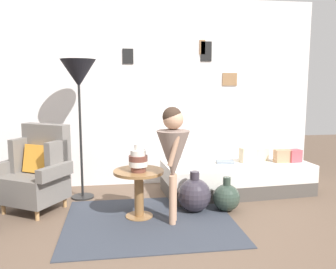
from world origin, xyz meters
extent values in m
plane|color=brown|center=(0.00, 0.00, 0.00)|extent=(12.00, 12.00, 0.00)
cube|color=silver|center=(0.00, 1.95, 1.30)|extent=(4.80, 0.10, 2.60)
cube|color=olive|center=(0.78, 1.90, 1.94)|extent=(0.08, 0.02, 0.20)
cube|color=#99998E|center=(0.78, 1.89, 1.94)|extent=(0.06, 0.01, 0.15)
cube|color=black|center=(-0.26, 1.90, 1.81)|extent=(0.15, 0.02, 0.20)
cube|color=slate|center=(-0.26, 1.89, 1.81)|extent=(0.11, 0.01, 0.16)
cube|color=olive|center=(1.19, 1.90, 1.50)|extent=(0.21, 0.02, 0.18)
cube|color=gray|center=(1.19, 1.89, 1.50)|extent=(0.17, 0.01, 0.14)
cube|color=black|center=(0.83, 1.90, 1.88)|extent=(0.16, 0.02, 0.27)
cube|color=gray|center=(0.83, 1.89, 1.88)|extent=(0.12, 0.01, 0.21)
cube|color=#333842|center=(-0.12, 0.46, 0.01)|extent=(1.76, 1.49, 0.01)
cylinder|color=tan|center=(-1.70, 0.92, 0.06)|extent=(0.04, 0.04, 0.12)
cylinder|color=tan|center=(-1.29, 0.67, 0.06)|extent=(0.04, 0.04, 0.12)
cylinder|color=tan|center=(-1.47, 1.31, 0.06)|extent=(0.04, 0.04, 0.12)
cylinder|color=tan|center=(-1.06, 1.06, 0.06)|extent=(0.04, 0.04, 0.12)
cube|color=slate|center=(-1.38, 0.99, 0.27)|extent=(0.80, 0.79, 0.30)
cube|color=slate|center=(-1.26, 1.19, 0.70)|extent=(0.59, 0.43, 0.55)
cube|color=slate|center=(-1.55, 1.21, 0.61)|extent=(0.23, 0.30, 0.39)
cube|color=slate|center=(-1.11, 0.94, 0.61)|extent=(0.23, 0.30, 0.39)
cube|color=slate|center=(-1.67, 1.14, 0.49)|extent=(0.34, 0.48, 0.14)
cube|color=slate|center=(-1.11, 0.80, 0.49)|extent=(0.34, 0.48, 0.14)
cube|color=orange|center=(-1.33, 1.07, 0.58)|extent=(0.39, 0.33, 0.33)
cube|color=#4C4742|center=(1.12, 1.31, 0.09)|extent=(1.95, 0.94, 0.18)
cube|color=silver|center=(1.12, 1.31, 0.29)|extent=(1.95, 0.94, 0.22)
cube|color=#D64C56|center=(1.90, 1.25, 0.48)|extent=(0.18, 0.14, 0.17)
cube|color=tan|center=(1.73, 1.26, 0.48)|extent=(0.22, 0.13, 0.17)
cube|color=beige|center=(1.49, 1.41, 0.48)|extent=(0.19, 0.14, 0.16)
cube|color=beige|center=(1.28, 1.33, 0.50)|extent=(0.23, 0.16, 0.19)
cylinder|color=olive|center=(-0.22, 0.61, 0.01)|extent=(0.30, 0.30, 0.02)
cylinder|color=olive|center=(-0.22, 0.61, 0.26)|extent=(0.10, 0.10, 0.47)
cylinder|color=olive|center=(-0.22, 0.61, 0.51)|extent=(0.54, 0.54, 0.03)
cylinder|color=brown|center=(-0.22, 0.55, 0.55)|extent=(0.16, 0.16, 0.06)
cylinder|color=silver|center=(-0.22, 0.55, 0.61)|extent=(0.20, 0.20, 0.06)
cylinder|color=brown|center=(-0.22, 0.55, 0.67)|extent=(0.20, 0.20, 0.06)
cylinder|color=silver|center=(-0.22, 0.55, 0.72)|extent=(0.16, 0.16, 0.06)
cylinder|color=silver|center=(-0.22, 0.55, 0.78)|extent=(0.08, 0.08, 0.06)
cylinder|color=black|center=(-0.88, 1.38, 0.01)|extent=(0.28, 0.28, 0.02)
cylinder|color=black|center=(-0.88, 1.38, 0.83)|extent=(0.03, 0.03, 1.62)
cone|color=black|center=(-0.88, 1.38, 1.56)|extent=(0.43, 0.43, 0.33)
cylinder|color=tan|center=(0.11, 0.35, 0.26)|extent=(0.07, 0.07, 0.51)
cylinder|color=tan|center=(0.13, 0.44, 0.26)|extent=(0.07, 0.07, 0.51)
cone|color=gray|center=(0.12, 0.39, 0.72)|extent=(0.34, 0.34, 0.49)
cylinder|color=gray|center=(0.12, 0.39, 0.89)|extent=(0.17, 0.17, 0.19)
cylinder|color=tan|center=(0.11, 0.27, 0.79)|extent=(0.14, 0.08, 0.33)
cylinder|color=tan|center=(0.17, 0.50, 0.79)|extent=(0.14, 0.08, 0.33)
sphere|color=tan|center=(0.12, 0.39, 1.09)|extent=(0.21, 0.21, 0.21)
sphere|color=#38281E|center=(0.11, 0.40, 1.11)|extent=(0.20, 0.20, 0.20)
cube|color=gray|center=(0.96, 1.32, 0.42)|extent=(0.25, 0.20, 0.03)
sphere|color=#332D38|center=(0.41, 0.69, 0.19)|extent=(0.38, 0.38, 0.38)
cylinder|color=#332D38|center=(0.41, 0.69, 0.42)|extent=(0.11, 0.11, 0.09)
sphere|color=#2D3D33|center=(0.78, 0.66, 0.15)|extent=(0.31, 0.31, 0.31)
cylinder|color=#2D3D33|center=(0.78, 0.66, 0.35)|extent=(0.09, 0.09, 0.09)
camera|label=1|loc=(-0.44, -3.07, 1.44)|focal=37.85mm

